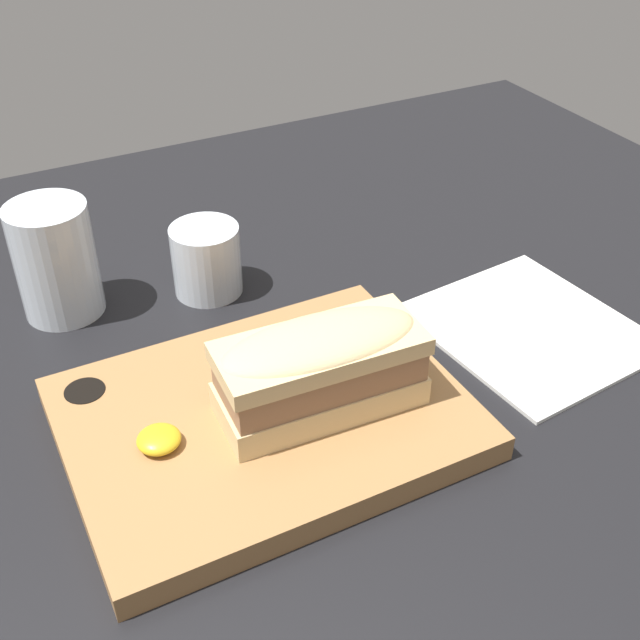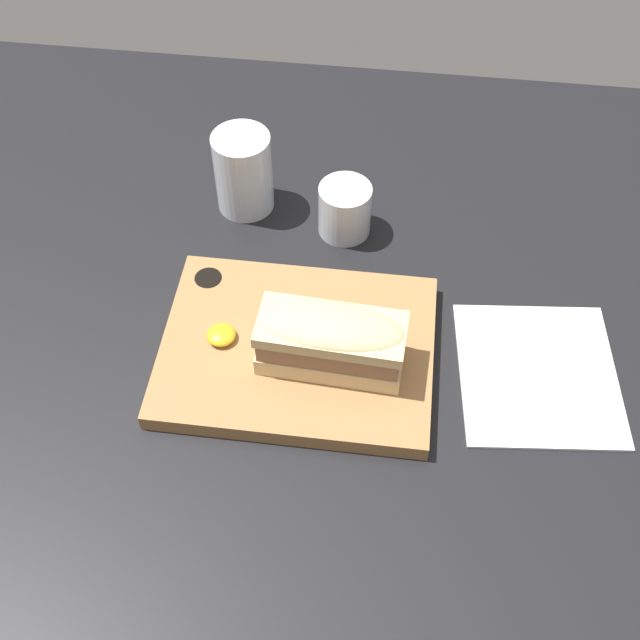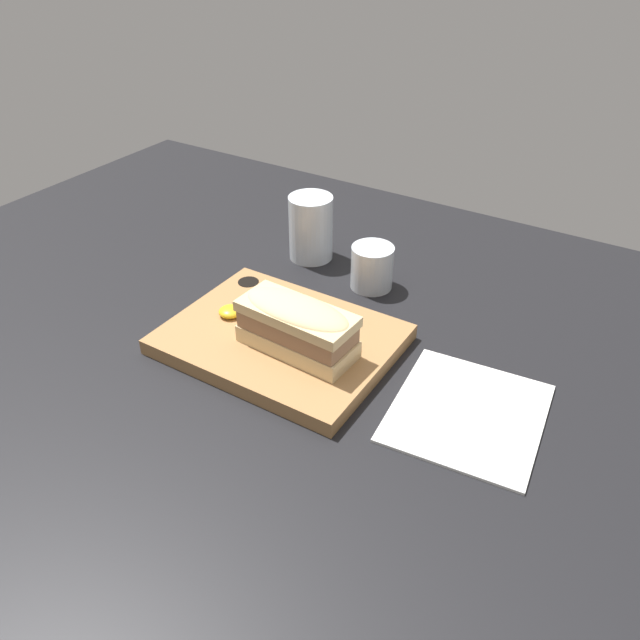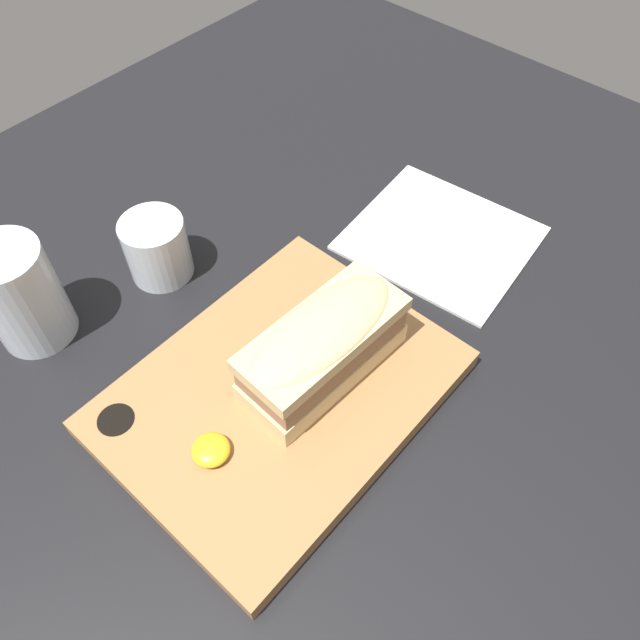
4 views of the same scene
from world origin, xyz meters
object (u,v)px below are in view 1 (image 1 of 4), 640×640
at_px(water_glass, 57,267).
at_px(napkin, 530,329).
at_px(wine_glass, 207,263).
at_px(sandwich, 320,366).
at_px(serving_board, 264,418).

bearing_deg(water_glass, napkin, -31.70).
distance_m(wine_glass, napkin, 0.32).
bearing_deg(water_glass, sandwich, -60.80).
distance_m(water_glass, wine_glass, 0.14).
bearing_deg(wine_glass, serving_board, -98.91).
height_order(sandwich, napkin, sandwich).
bearing_deg(sandwich, wine_glass, 92.15).
relative_size(serving_board, water_glass, 2.76).
relative_size(sandwich, water_glass, 1.46).
distance_m(serving_board, wine_glass, 0.22).
bearing_deg(serving_board, napkin, 1.38).
distance_m(sandwich, napkin, 0.25).
bearing_deg(water_glass, serving_board, -66.77).
relative_size(water_glass, wine_glass, 1.58).
xyz_separation_m(sandwich, napkin, (0.24, 0.03, -0.06)).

